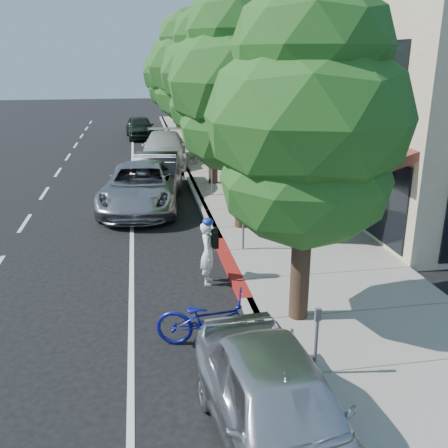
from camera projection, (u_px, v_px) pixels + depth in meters
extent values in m
plane|color=black|center=(238.00, 285.00, 12.36)|extent=(120.00, 120.00, 0.00)
cube|color=gray|center=(255.00, 195.00, 20.18)|extent=(4.60, 56.00, 0.15)
cube|color=#9E998E|center=(198.00, 197.00, 19.81)|extent=(0.30, 56.00, 0.15)
cube|color=maroon|center=(230.00, 266.00, 13.27)|extent=(0.32, 4.00, 0.15)
cube|color=beige|center=(337.00, 90.00, 29.61)|extent=(10.00, 36.00, 7.00)
cylinder|color=black|center=(300.00, 270.00, 10.25)|extent=(0.40, 0.40, 2.43)
ellipsoid|color=#195218|center=(305.00, 179.00, 9.64)|extent=(3.36, 3.36, 2.69)
ellipsoid|color=#195218|center=(308.00, 117.00, 9.27)|extent=(3.96, 3.96, 3.17)
ellipsoid|color=#195218|center=(312.00, 46.00, 8.87)|extent=(2.97, 2.97, 2.37)
cylinder|color=black|center=(241.00, 191.00, 15.82)|extent=(0.40, 0.40, 2.66)
ellipsoid|color=#195218|center=(242.00, 124.00, 15.15)|extent=(3.88, 3.88, 3.11)
ellipsoid|color=#195218|center=(243.00, 80.00, 14.74)|extent=(4.57, 4.57, 3.65)
ellipsoid|color=#195218|center=(243.00, 31.00, 14.31)|extent=(3.42, 3.42, 2.74)
cylinder|color=black|center=(213.00, 156.00, 21.42)|extent=(0.40, 0.40, 2.70)
ellipsoid|color=#195218|center=(213.00, 105.00, 20.75)|extent=(3.72, 3.72, 2.98)
ellipsoid|color=#195218|center=(212.00, 72.00, 20.33)|extent=(4.38, 4.38, 3.50)
ellipsoid|color=#195218|center=(212.00, 36.00, 19.89)|extent=(3.29, 3.29, 2.63)
cylinder|color=black|center=(196.00, 134.00, 27.01)|extent=(0.40, 0.40, 2.76)
ellipsoid|color=#195218|center=(196.00, 93.00, 26.32)|extent=(4.30, 4.30, 3.44)
ellipsoid|color=#195218|center=(195.00, 67.00, 25.90)|extent=(5.06, 5.06, 4.05)
ellipsoid|color=#195218|center=(195.00, 37.00, 25.44)|extent=(3.79, 3.79, 3.03)
cylinder|color=black|center=(186.00, 123.00, 32.66)|extent=(0.40, 0.40, 2.50)
ellipsoid|color=#195218|center=(185.00, 92.00, 32.04)|extent=(4.04, 4.04, 3.23)
ellipsoid|color=#195218|center=(184.00, 73.00, 31.65)|extent=(4.75, 4.75, 3.80)
ellipsoid|color=#195218|center=(184.00, 51.00, 31.24)|extent=(3.56, 3.56, 2.85)
cylinder|color=black|center=(178.00, 114.00, 38.28)|extent=(0.40, 0.40, 2.42)
ellipsoid|color=#195218|center=(177.00, 88.00, 37.68)|extent=(4.48, 4.48, 3.58)
ellipsoid|color=#195218|center=(177.00, 72.00, 37.30)|extent=(5.27, 5.27, 4.22)
ellipsoid|color=#195218|center=(176.00, 55.00, 36.91)|extent=(3.95, 3.95, 3.16)
imported|color=white|center=(208.00, 253.00, 12.24)|extent=(0.49, 0.65, 1.59)
imported|color=navy|center=(210.00, 320.00, 9.60)|extent=(2.24, 1.25, 1.12)
imported|color=#9F9FA4|center=(142.00, 186.00, 18.46)|extent=(3.50, 6.20, 1.64)
imported|color=black|center=(156.00, 175.00, 20.25)|extent=(2.37, 5.17, 1.64)
imported|color=silver|center=(164.00, 149.00, 25.97)|extent=(2.73, 5.78, 1.63)
imported|color=black|center=(140.00, 127.00, 34.56)|extent=(2.10, 4.55, 1.51)
imported|color=silver|center=(279.00, 409.00, 6.90)|extent=(2.12, 4.53, 1.50)
imported|color=black|center=(257.00, 178.00, 19.26)|extent=(0.95, 0.88, 1.56)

